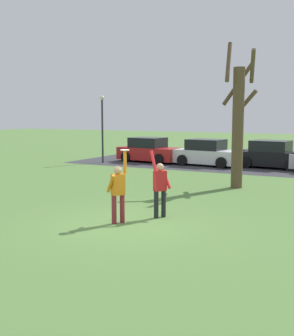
{
  "coord_description": "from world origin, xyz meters",
  "views": [
    {
      "loc": [
        6.07,
        -10.22,
        3.1
      ],
      "look_at": [
        0.11,
        1.07,
        1.5
      ],
      "focal_mm": 45.97,
      "sensor_mm": 36.0,
      "label": 1
    }
  ],
  "objects_px": {
    "parked_car_red": "(149,151)",
    "parked_car_white": "(208,154)",
    "frisbee_disc": "(125,150)",
    "bare_tree_tall": "(238,121)",
    "person_defender": "(160,185)",
    "person_catcher": "(118,189)",
    "parked_car_black": "(272,155)",
    "lamppost_by_lot": "(102,122)"
  },
  "relations": [
    {
      "from": "frisbee_disc",
      "to": "bare_tree_tall",
      "type": "distance_m",
      "value": 7.43
    },
    {
      "from": "parked_car_black",
      "to": "lamppost_by_lot",
      "type": "bearing_deg",
      "value": -161.4
    },
    {
      "from": "person_defender",
      "to": "bare_tree_tall",
      "type": "height_order",
      "value": "bare_tree_tall"
    },
    {
      "from": "person_catcher",
      "to": "bare_tree_tall",
      "type": "height_order",
      "value": "bare_tree_tall"
    },
    {
      "from": "parked_car_white",
      "to": "lamppost_by_lot",
      "type": "bearing_deg",
      "value": -159.2
    },
    {
      "from": "parked_car_white",
      "to": "parked_car_red",
      "type": "bearing_deg",
      "value": -175.87
    },
    {
      "from": "frisbee_disc",
      "to": "parked_car_red",
      "type": "relative_size",
      "value": 0.06
    },
    {
      "from": "person_defender",
      "to": "lamppost_by_lot",
      "type": "relative_size",
      "value": 0.48
    },
    {
      "from": "person_defender",
      "to": "bare_tree_tall",
      "type": "distance_m",
      "value": 6.6
    },
    {
      "from": "frisbee_disc",
      "to": "bare_tree_tall",
      "type": "height_order",
      "value": "bare_tree_tall"
    },
    {
      "from": "frisbee_disc",
      "to": "parked_car_red",
      "type": "bearing_deg",
      "value": 115.04
    },
    {
      "from": "bare_tree_tall",
      "to": "lamppost_by_lot",
      "type": "xyz_separation_m",
      "value": [
        -10.25,
        5.18,
        -0.23
      ]
    },
    {
      "from": "person_defender",
      "to": "lamppost_by_lot",
      "type": "bearing_deg",
      "value": -107.09
    },
    {
      "from": "lamppost_by_lot",
      "to": "frisbee_disc",
      "type": "bearing_deg",
      "value": -53.93
    },
    {
      "from": "person_defender",
      "to": "bare_tree_tall",
      "type": "bearing_deg",
      "value": -152.12
    },
    {
      "from": "person_defender",
      "to": "parked_car_white",
      "type": "distance_m",
      "value": 13.65
    },
    {
      "from": "person_catcher",
      "to": "parked_car_white",
      "type": "bearing_deg",
      "value": 42.65
    },
    {
      "from": "person_catcher",
      "to": "frisbee_disc",
      "type": "xyz_separation_m",
      "value": [
        0.12,
        0.19,
        1.11
      ]
    },
    {
      "from": "parked_car_white",
      "to": "bare_tree_tall",
      "type": "xyz_separation_m",
      "value": [
        3.81,
        -6.93,
        2.09
      ]
    },
    {
      "from": "frisbee_disc",
      "to": "lamppost_by_lot",
      "type": "xyz_separation_m",
      "value": [
        -9.09,
        12.48,
        0.49
      ]
    },
    {
      "from": "person_catcher",
      "to": "person_defender",
      "type": "relative_size",
      "value": 1.02
    },
    {
      "from": "frisbee_disc",
      "to": "lamppost_by_lot",
      "type": "distance_m",
      "value": 15.45
    },
    {
      "from": "person_catcher",
      "to": "bare_tree_tall",
      "type": "bearing_deg",
      "value": 22.97
    },
    {
      "from": "bare_tree_tall",
      "to": "frisbee_disc",
      "type": "bearing_deg",
      "value": -99.06
    },
    {
      "from": "person_catcher",
      "to": "parked_car_black",
      "type": "bearing_deg",
      "value": 28.12
    },
    {
      "from": "frisbee_disc",
      "to": "bare_tree_tall",
      "type": "bearing_deg",
      "value": 80.94
    },
    {
      "from": "parked_car_red",
      "to": "parked_car_white",
      "type": "xyz_separation_m",
      "value": [
        4.05,
        -0.1,
        0.0
      ]
    },
    {
      "from": "parked_car_red",
      "to": "parked_car_black",
      "type": "distance_m",
      "value": 7.79
    },
    {
      "from": "person_catcher",
      "to": "parked_car_black",
      "type": "xyz_separation_m",
      "value": [
        1.2,
        15.02,
        -0.25
      ]
    },
    {
      "from": "person_catcher",
      "to": "bare_tree_tall",
      "type": "xyz_separation_m",
      "value": [
        1.29,
        7.49,
        1.83
      ]
    },
    {
      "from": "parked_car_red",
      "to": "parked_car_black",
      "type": "xyz_separation_m",
      "value": [
        7.78,
        0.5,
        0.0
      ]
    },
    {
      "from": "person_defender",
      "to": "frisbee_disc",
      "type": "relative_size",
      "value": 8.03
    },
    {
      "from": "parked_car_white",
      "to": "frisbee_disc",
      "type": "bearing_deg",
      "value": -73.87
    },
    {
      "from": "person_defender",
      "to": "parked_car_red",
      "type": "relative_size",
      "value": 0.48
    },
    {
      "from": "parked_car_red",
      "to": "frisbee_disc",
      "type": "bearing_deg",
      "value": -59.38
    },
    {
      "from": "frisbee_disc",
      "to": "parked_car_white",
      "type": "xyz_separation_m",
      "value": [
        -2.65,
        14.23,
        -1.37
      ]
    },
    {
      "from": "person_catcher",
      "to": "frisbee_disc",
      "type": "distance_m",
      "value": 1.13
    },
    {
      "from": "parked_car_black",
      "to": "bare_tree_tall",
      "type": "bearing_deg",
      "value": -83.79
    },
    {
      "from": "parked_car_red",
      "to": "bare_tree_tall",
      "type": "xyz_separation_m",
      "value": [
        7.86,
        -7.03,
        2.09
      ]
    },
    {
      "from": "parked_car_black",
      "to": "parked_car_white",
      "type": "bearing_deg",
      "value": -165.29
    },
    {
      "from": "person_defender",
      "to": "parked_car_black",
      "type": "distance_m",
      "value": 13.86
    },
    {
      "from": "person_defender",
      "to": "parked_car_red",
      "type": "distance_m",
      "value": 15.23
    }
  ]
}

